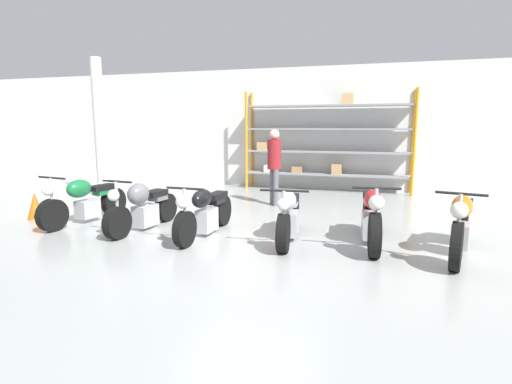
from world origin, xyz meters
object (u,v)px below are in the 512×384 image
(motorcycle_orange, at_px, (461,225))
(motorcycle_grey, at_px, (143,207))
(motorcycle_silver, at_px, (289,216))
(motorcycle_red, at_px, (371,217))
(traffic_cone, at_px, (35,206))
(motorcycle_green, at_px, (85,201))
(shelving_rack, at_px, (325,141))
(motorcycle_black, at_px, (205,212))
(person_browsing, at_px, (274,161))

(motorcycle_orange, bearing_deg, motorcycle_grey, -76.44)
(motorcycle_silver, bearing_deg, motorcycle_red, 89.68)
(motorcycle_orange, distance_m, traffic_cone, 7.84)
(motorcycle_green, bearing_deg, motorcycle_orange, 97.49)
(shelving_rack, bearing_deg, motorcycle_green, -126.51)
(shelving_rack, height_order, motorcycle_green, shelving_rack)
(motorcycle_silver, bearing_deg, motorcycle_orange, 82.25)
(motorcycle_silver, height_order, motorcycle_red, motorcycle_red)
(motorcycle_black, distance_m, motorcycle_red, 2.76)
(shelving_rack, relative_size, motorcycle_grey, 2.46)
(motorcycle_orange, bearing_deg, motorcycle_red, -86.71)
(motorcycle_black, height_order, person_browsing, person_browsing)
(motorcycle_orange, bearing_deg, motorcycle_green, -77.67)
(traffic_cone, bearing_deg, motorcycle_grey, -2.53)
(motorcycle_red, relative_size, traffic_cone, 3.69)
(shelving_rack, distance_m, motorcycle_black, 5.77)
(motorcycle_silver, relative_size, person_browsing, 1.11)
(motorcycle_grey, bearing_deg, person_browsing, 155.01)
(motorcycle_silver, distance_m, person_browsing, 3.03)
(motorcycle_orange, relative_size, person_browsing, 1.16)
(motorcycle_black, bearing_deg, traffic_cone, -90.26)
(motorcycle_green, bearing_deg, person_browsing, 140.30)
(motorcycle_grey, bearing_deg, motorcycle_orange, 95.76)
(motorcycle_red, height_order, traffic_cone, motorcycle_red)
(motorcycle_green, bearing_deg, shelving_rack, 152.06)
(shelving_rack, bearing_deg, motorcycle_red, -74.83)
(motorcycle_grey, height_order, person_browsing, person_browsing)
(motorcycle_green, bearing_deg, motorcycle_silver, 98.32)
(motorcycle_grey, height_order, traffic_cone, motorcycle_grey)
(motorcycle_grey, xyz_separation_m, motorcycle_silver, (2.68, 0.12, -0.02))
(shelving_rack, xyz_separation_m, person_browsing, (-0.85, -2.57, -0.37))
(motorcycle_silver, xyz_separation_m, motorcycle_orange, (2.56, -0.11, 0.07))
(person_browsing, bearing_deg, motorcycle_grey, 21.89)
(shelving_rack, distance_m, motorcycle_green, 6.73)
(motorcycle_grey, bearing_deg, shelving_rack, 160.49)
(shelving_rack, xyz_separation_m, motorcycle_orange, (2.67, -5.47, -0.97))
(motorcycle_green, height_order, motorcycle_red, motorcycle_red)
(person_browsing, relative_size, traffic_cone, 3.27)
(motorcycle_green, height_order, motorcycle_silver, motorcycle_green)
(motorcycle_black, bearing_deg, motorcycle_red, 97.41)
(motorcycle_black, bearing_deg, motorcycle_green, -91.77)
(shelving_rack, bearing_deg, motorcycle_black, -103.54)
(motorcycle_green, height_order, person_browsing, person_browsing)
(motorcycle_grey, bearing_deg, motorcycle_silver, 98.20)
(motorcycle_silver, xyz_separation_m, motorcycle_red, (1.31, 0.12, 0.04))
(motorcycle_black, height_order, motorcycle_orange, motorcycle_orange)
(shelving_rack, xyz_separation_m, motorcycle_silver, (0.11, -5.37, -1.04))
(shelving_rack, bearing_deg, motorcycle_silver, -88.80)
(motorcycle_orange, height_order, person_browsing, person_browsing)
(motorcycle_red, height_order, motorcycle_orange, motorcycle_orange)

